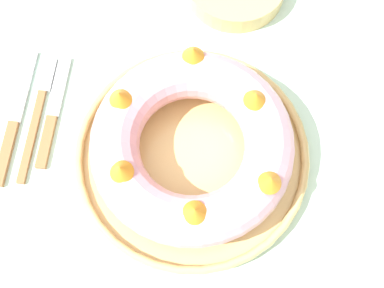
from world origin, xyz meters
TOP-DOWN VIEW (x-y plane):
  - ground_plane at (0.00, 0.00)m, footprint 8.00×8.00m
  - dining_table at (0.00, 0.00)m, footprint 1.43×1.27m
  - serving_dish at (0.02, 0.03)m, footprint 0.35×0.35m
  - bundt_cake at (0.02, 0.03)m, footprint 0.29×0.29m
  - fork at (-0.23, 0.08)m, footprint 0.02×0.21m
  - serving_knife at (-0.26, 0.05)m, footprint 0.02×0.23m
  - cake_knife at (-0.20, 0.06)m, footprint 0.02×0.19m
  - napkin at (0.31, 0.05)m, footprint 0.17×0.14m

SIDE VIEW (x-z plane):
  - ground_plane at x=0.00m, z-range 0.00..0.00m
  - dining_table at x=0.00m, z-range 0.31..1.08m
  - napkin at x=0.31m, z-range 0.77..0.77m
  - cake_knife at x=-0.20m, z-range 0.77..0.78m
  - fork at x=-0.23m, z-range 0.77..0.78m
  - serving_knife at x=-0.26m, z-range 0.77..0.78m
  - serving_dish at x=0.02m, z-range 0.77..0.79m
  - bundt_cake at x=0.02m, z-range 0.79..0.87m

